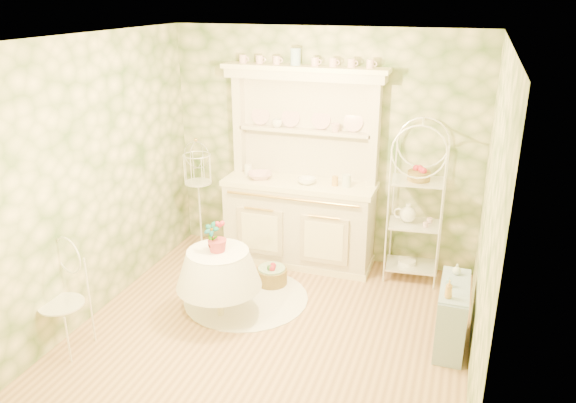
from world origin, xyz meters
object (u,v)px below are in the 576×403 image
(round_table, at_px, (219,287))
(floor_basket, at_px, (272,275))
(side_shelf, at_px, (452,315))
(birdcage_stand, at_px, (199,198))
(bakers_rack, at_px, (417,201))
(kitchen_dresser, at_px, (300,170))
(cafe_chair, at_px, (62,308))

(round_table, relative_size, floor_basket, 1.89)
(side_shelf, distance_m, round_table, 2.21)
(birdcage_stand, bearing_deg, bakers_rack, 3.11)
(kitchen_dresser, height_order, round_table, kitchen_dresser)
(side_shelf, height_order, birdcage_stand, birdcage_stand)
(cafe_chair, distance_m, floor_basket, 2.20)
(kitchen_dresser, relative_size, cafe_chair, 2.78)
(birdcage_stand, relative_size, floor_basket, 4.21)
(cafe_chair, bearing_deg, birdcage_stand, 98.63)
(round_table, relative_size, cafe_chair, 0.78)
(birdcage_stand, height_order, floor_basket, birdcage_stand)
(side_shelf, relative_size, cafe_chair, 0.86)
(cafe_chair, height_order, birdcage_stand, birdcage_stand)
(kitchen_dresser, distance_m, round_table, 1.68)
(side_shelf, relative_size, floor_basket, 2.09)
(side_shelf, distance_m, birdcage_stand, 3.25)
(floor_basket, bearing_deg, birdcage_stand, 155.54)
(side_shelf, bearing_deg, floor_basket, 168.76)
(kitchen_dresser, bearing_deg, bakers_rack, 0.19)
(birdcage_stand, bearing_deg, floor_basket, -24.46)
(bakers_rack, relative_size, round_table, 2.86)
(bakers_rack, distance_m, floor_basket, 1.77)
(kitchen_dresser, xyz_separation_m, bakers_rack, (1.32, 0.00, -0.23))
(floor_basket, bearing_deg, side_shelf, -16.02)
(cafe_chair, distance_m, birdcage_stand, 2.24)
(bakers_rack, bearing_deg, cafe_chair, -145.38)
(kitchen_dresser, relative_size, round_table, 3.56)
(bakers_rack, bearing_deg, floor_basket, -161.26)
(kitchen_dresser, xyz_separation_m, round_table, (-0.38, -1.41, -0.82))
(bakers_rack, xyz_separation_m, floor_basket, (-1.44, -0.64, -0.81))
(kitchen_dresser, distance_m, birdcage_stand, 1.30)
(bakers_rack, relative_size, birdcage_stand, 1.28)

